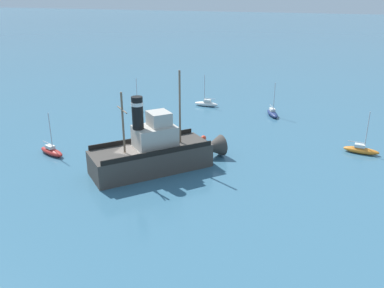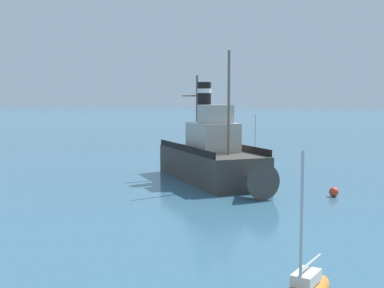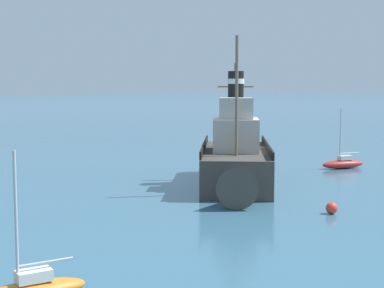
# 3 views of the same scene
# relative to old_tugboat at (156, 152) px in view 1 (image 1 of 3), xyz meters

# --- Properties ---
(ground_plane) EXTENTS (600.00, 600.00, 0.00)m
(ground_plane) POSITION_rel_old_tugboat_xyz_m (1.61, -2.00, -1.83)
(ground_plane) COLOR #38667F
(old_tugboat) EXTENTS (12.92, 12.19, 9.90)m
(old_tugboat) POSITION_rel_old_tugboat_xyz_m (0.00, 0.00, 0.00)
(old_tugboat) COLOR #423D38
(old_tugboat) RESTS_ON ground
(sailboat_navy) EXTENTS (3.90, 2.66, 4.90)m
(sailboat_navy) POSITION_rel_old_tugboat_xyz_m (-22.69, 7.99, -1.40)
(sailboat_navy) COLOR navy
(sailboat_navy) RESTS_ON ground
(sailboat_green) EXTENTS (3.38, 3.55, 4.90)m
(sailboat_green) POSITION_rel_old_tugboat_xyz_m (-18.77, -12.01, -1.40)
(sailboat_green) COLOR #286B3D
(sailboat_green) RESTS_ON ground
(sailboat_red) EXTENTS (2.29, 3.95, 4.90)m
(sailboat_red) POSITION_rel_old_tugboat_xyz_m (0.60, -12.60, -1.40)
(sailboat_red) COLOR #B22823
(sailboat_red) RESTS_ON ground
(sailboat_orange) EXTENTS (1.56, 3.91, 4.90)m
(sailboat_orange) POSITION_rel_old_tugboat_xyz_m (-11.63, 19.77, -1.40)
(sailboat_orange) COLOR orange
(sailboat_orange) RESTS_ON ground
(sailboat_white) EXTENTS (1.12, 3.80, 4.90)m
(sailboat_white) POSITION_rel_old_tugboat_xyz_m (-24.33, -2.67, -1.40)
(sailboat_white) COLOR white
(sailboat_white) RESTS_ON ground
(mooring_buoy) EXTENTS (0.63, 0.63, 0.63)m
(mooring_buoy) POSITION_rel_old_tugboat_xyz_m (-9.51, 1.86, -1.52)
(mooring_buoy) COLOR red
(mooring_buoy) RESTS_ON ground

